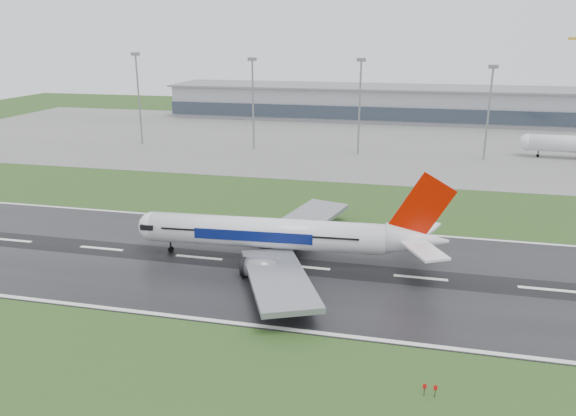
# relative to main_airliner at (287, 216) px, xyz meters

# --- Properties ---
(ground) EXTENTS (520.00, 520.00, 0.00)m
(ground) POSITION_rel_main_airliner_xyz_m (23.84, -2.73, -8.44)
(ground) COLOR #244318
(ground) RESTS_ON ground
(runway) EXTENTS (400.00, 45.00, 0.10)m
(runway) POSITION_rel_main_airliner_xyz_m (23.84, -2.73, -8.39)
(runway) COLOR black
(runway) RESTS_ON ground
(apron) EXTENTS (400.00, 130.00, 0.08)m
(apron) POSITION_rel_main_airliner_xyz_m (23.84, 122.27, -8.40)
(apron) COLOR slate
(apron) RESTS_ON ground
(terminal) EXTENTS (240.00, 36.00, 15.00)m
(terminal) POSITION_rel_main_airliner_xyz_m (23.84, 182.27, -0.94)
(terminal) COLOR gray
(terminal) RESTS_ON ground
(main_airliner) EXTENTS (59.57, 57.04, 16.67)m
(main_airliner) POSITION_rel_main_airliner_xyz_m (0.00, 0.00, 0.00)
(main_airliner) COLOR silver
(main_airliner) RESTS_ON runway
(floodmast_0) EXTENTS (0.64, 0.64, 32.14)m
(floodmast_0) POSITION_rel_main_airliner_xyz_m (-78.70, 97.27, 7.63)
(floodmast_0) COLOR gray
(floodmast_0) RESTS_ON ground
(floodmast_1) EXTENTS (0.64, 0.64, 30.75)m
(floodmast_1) POSITION_rel_main_airliner_xyz_m (-34.96, 97.27, 6.94)
(floodmast_1) COLOR gray
(floodmast_1) RESTS_ON ground
(floodmast_2) EXTENTS (0.64, 0.64, 30.89)m
(floodmast_2) POSITION_rel_main_airliner_xyz_m (2.42, 97.27, 7.01)
(floodmast_2) COLOR gray
(floodmast_2) RESTS_ON ground
(floodmast_3) EXTENTS (0.64, 0.64, 29.21)m
(floodmast_3) POSITION_rel_main_airliner_xyz_m (43.82, 97.27, 6.17)
(floodmast_3) COLOR gray
(floodmast_3) RESTS_ON ground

